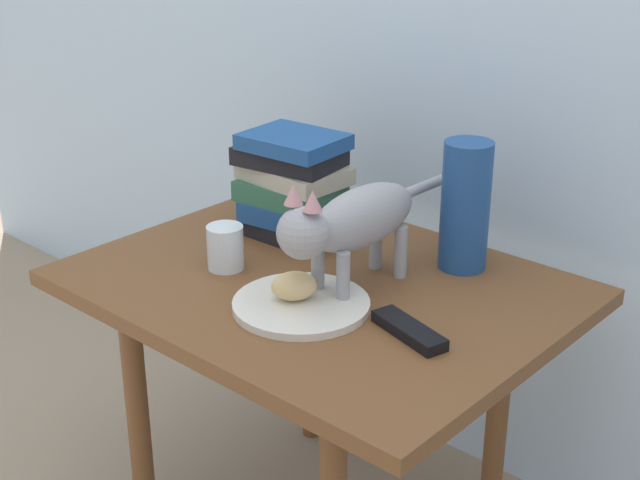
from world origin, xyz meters
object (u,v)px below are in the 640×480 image
Objects in this scene: cat at (352,222)px; tv_remote at (409,330)px; book_stack at (294,185)px; bread_roll at (294,286)px; green_vase at (465,206)px; candle_jar at (225,250)px; plate at (301,305)px; side_table at (320,315)px.

tv_remote is (0.18, -0.07, -0.12)m from cat.
cat is 0.28m from book_stack.
cat reaches higher than book_stack.
cat reaches higher than bread_roll.
green_vase is 2.91× the size of candle_jar.
candle_jar reaches higher than tv_remote.
cat reaches higher than plate.
tv_remote is (0.42, 0.02, -0.03)m from candle_jar.
plate is at bearing -151.78° from tv_remote.
cat is at bearing 19.65° from candle_jar.
candle_jar reaches higher than plate.
candle_jar is 0.57× the size of tv_remote.
book_stack is (-0.22, 0.24, 0.07)m from bread_roll.
green_vase reaches higher than plate.
bread_roll is 0.22m from tv_remote.
side_table is 3.78× the size of book_stack.
cat is 1.94× the size of green_vase.
bread_roll is 0.94× the size of candle_jar.
side_table is 0.34m from green_vase.
cat is 5.64× the size of candle_jar.
book_stack reaches higher than bread_roll.
side_table is 0.22m from candle_jar.
plate is 1.03× the size of book_stack.
bread_roll is at bearing -152.17° from tv_remote.
green_vase is (0.09, 0.22, -0.01)m from cat.
plate is at bearing -7.38° from candle_jar.
cat reaches higher than tv_remote.
book_stack is at bearing 171.82° from tv_remote.
cat is (0.02, 0.11, 0.13)m from plate.
book_stack reaches higher than candle_jar.
book_stack is 0.22m from candle_jar.
green_vase is at bearing 54.19° from side_table.
bread_roll reaches higher than side_table.
book_stack is (-0.24, 0.23, 0.10)m from plate.
bread_roll reaches higher than plate.
cat is at bearing 81.71° from plate.
side_table is 10.35× the size of candle_jar.
side_table is at bearing -178.66° from tv_remote.
green_vase is (0.35, 0.10, 0.02)m from book_stack.
plate is 0.23m from candle_jar.
green_vase reaches higher than side_table.
green_vase reaches higher than book_stack.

